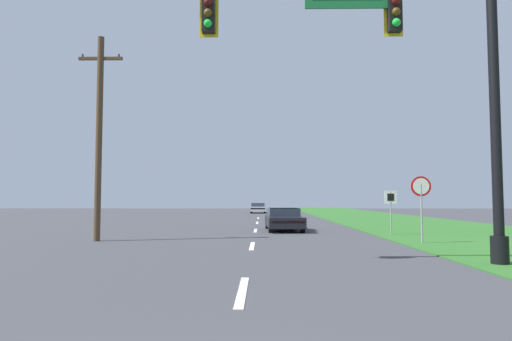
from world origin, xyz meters
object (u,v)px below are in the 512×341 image
utility_pole_near (99,134)px  far_car (258,208)px  car_ahead (284,219)px  route_sign_post (391,202)px  stop_sign (421,194)px  signal_mast (415,72)px

utility_pole_near → far_car: bearing=80.6°
car_ahead → far_car: size_ratio=1.05×
car_ahead → route_sign_post: size_ratio=2.34×
far_car → stop_sign: 38.71m
far_car → car_ahead: bearing=-86.9°
far_car → stop_sign: bearing=-80.3°
car_ahead → far_car: (-1.68, 30.80, -0.00)m
far_car → stop_sign: size_ratio=1.80×
car_ahead → signal_mast: bearing=-77.5°
far_car → route_sign_post: bearing=-79.2°
signal_mast → utility_pole_near: (-10.64, 6.55, -0.66)m
car_ahead → far_car: 30.85m
stop_sign → signal_mast: bearing=-109.9°
car_ahead → utility_pole_near: size_ratio=0.57×
signal_mast → stop_sign: size_ratio=3.51×
car_ahead → far_car: bearing=93.1°
route_sign_post → stop_sign: bearing=-89.8°
car_ahead → stop_sign: bearing=-56.6°
car_ahead → stop_sign: stop_sign is taller
far_car → utility_pole_near: (-6.12, -37.10, 3.72)m
car_ahead → route_sign_post: bearing=-34.2°
signal_mast → far_car: 44.10m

